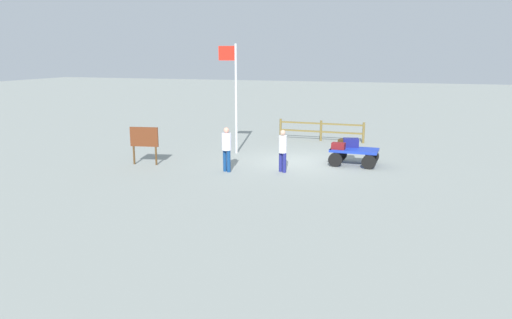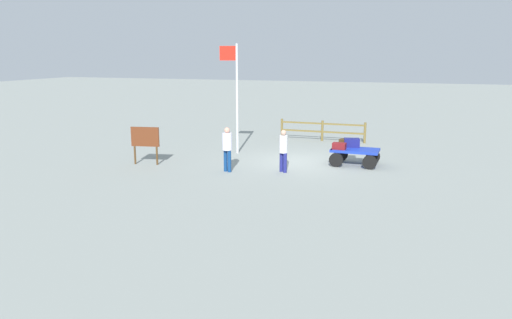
{
  "view_description": "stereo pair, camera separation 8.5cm",
  "coord_description": "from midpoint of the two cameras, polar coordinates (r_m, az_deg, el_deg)",
  "views": [
    {
      "loc": [
        -4.43,
        19.46,
        4.43
      ],
      "look_at": [
        -0.08,
        6.0,
        1.35
      ],
      "focal_mm": 34.24,
      "sensor_mm": 36.0,
      "label": 1
    },
    {
      "loc": [
        -4.52,
        19.43,
        4.43
      ],
      "look_at": [
        -0.08,
        6.0,
        1.35
      ],
      "focal_mm": 34.24,
      "sensor_mm": 36.0,
      "label": 2
    }
  ],
  "objects": [
    {
      "name": "suitcase_tan",
      "position": [
        20.46,
        11.23,
        1.93
      ],
      "size": [
        0.7,
        0.52,
        0.36
      ],
      "color": "navy",
      "rests_on": "luggage_cart"
    },
    {
      "name": "suitcase_dark",
      "position": [
        19.92,
        9.82,
        1.56
      ],
      "size": [
        0.55,
        0.37,
        0.26
      ],
      "color": "maroon",
      "rests_on": "luggage_cart"
    },
    {
      "name": "suitcase_maroon",
      "position": [
        20.54,
        10.55,
        1.92
      ],
      "size": [
        0.55,
        0.48,
        0.31
      ],
      "color": "#432D14",
      "rests_on": "luggage_cart"
    },
    {
      "name": "flagpole",
      "position": [
        21.88,
        -2.35,
        8.18
      ],
      "size": [
        0.83,
        0.15,
        4.86
      ],
      "color": "silver",
      "rests_on": "ground"
    },
    {
      "name": "ground_plane",
      "position": [
        20.44,
        5.19,
        -0.3
      ],
      "size": [
        120.0,
        120.0,
        0.0
      ],
      "primitive_type": "plane",
      "color": "gray"
    },
    {
      "name": "worker_trailing",
      "position": [
        18.49,
        3.35,
        1.31
      ],
      "size": [
        0.43,
        0.43,
        1.63
      ],
      "color": "navy",
      "rests_on": "ground"
    },
    {
      "name": "luggage_cart",
      "position": [
        20.15,
        11.56,
        0.7
      ],
      "size": [
        1.91,
        1.33,
        0.66
      ],
      "color": "#1A35B0",
      "rests_on": "ground"
    },
    {
      "name": "wooden_fence",
      "position": [
        25.47,
        7.85,
        3.54
      ],
      "size": [
        4.46,
        0.18,
        1.06
      ],
      "color": "brown",
      "rests_on": "ground"
    },
    {
      "name": "worker_lead",
      "position": [
        18.54,
        -3.25,
        1.64
      ],
      "size": [
        0.48,
        0.48,
        1.72
      ],
      "color": "navy",
      "rests_on": "ground"
    },
    {
      "name": "signboard",
      "position": [
        20.23,
        -12.7,
        2.3
      ],
      "size": [
        1.17,
        0.25,
        1.54
      ],
      "color": "#4C3319",
      "rests_on": "ground"
    }
  ]
}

